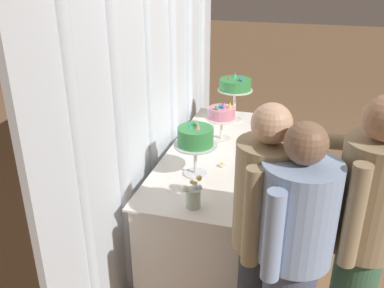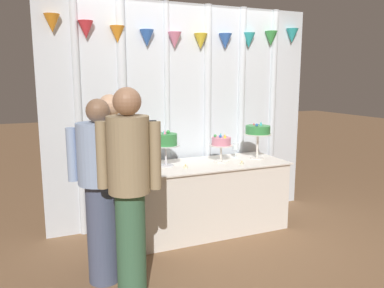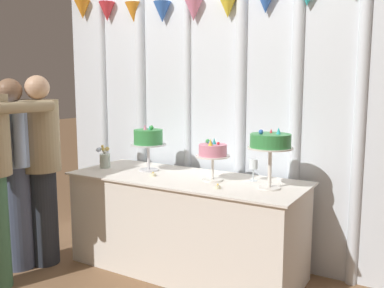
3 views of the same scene
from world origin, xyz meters
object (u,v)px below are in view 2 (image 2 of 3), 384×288
object	(u,v)px
cake_table	(202,197)
wine_glass	(236,147)
cake_display_center	(221,143)
flower_vase	(131,164)
tealight_far_left	(186,167)
guest_girl_blue_dress	(113,176)
guest_man_dark_suit	(101,186)
cake_display_leftmost	(166,141)
cake_display_rightmost	(258,131)
guest_man_pink_jacket	(129,185)
tealight_near_left	(242,163)

from	to	relation	value
cake_table	wine_glass	size ratio (longest dim) A/B	11.30
cake_display_center	flower_vase	size ratio (longest dim) A/B	1.64
wine_glass	tealight_far_left	xyz separation A→B (m)	(-0.74, -0.26, -0.11)
tealight_far_left	guest_girl_blue_dress	xyz separation A→B (m)	(-0.84, -0.39, 0.09)
cake_table	guest_man_dark_suit	size ratio (longest dim) A/B	1.23
cake_display_leftmost	cake_display_rightmost	bearing A→B (deg)	-3.58
guest_man_dark_suit	flower_vase	bearing A→B (deg)	56.27
cake_display_center	guest_girl_blue_dress	world-z (taller)	guest_girl_blue_dress
cake_table	guest_girl_blue_dress	size ratio (longest dim) A/B	1.21
flower_vase	wine_glass	bearing A→B (deg)	8.50
cake_display_rightmost	guest_man_pink_jacket	distance (m)	2.00
cake_display_leftmost	cake_display_rightmost	xyz separation A→B (m)	(1.10, -0.07, 0.05)
tealight_near_left	guest_man_dark_suit	bearing A→B (deg)	-164.15
cake_display_rightmost	flower_vase	distance (m)	1.52
flower_vase	guest_girl_blue_dress	xyz separation A→B (m)	(-0.28, -0.46, 0.02)
tealight_far_left	guest_girl_blue_dress	size ratio (longest dim) A/B	0.03
cake_display_leftmost	tealight_near_left	size ratio (longest dim) A/B	9.43
wine_glass	guest_girl_blue_dress	world-z (taller)	guest_girl_blue_dress
cake_display_center	guest_man_pink_jacket	bearing A→B (deg)	-142.80
cake_display_leftmost	cake_display_center	xyz separation A→B (m)	(0.64, -0.05, -0.05)
guest_man_pink_jacket	tealight_near_left	bearing A→B (deg)	28.34
wine_glass	flower_vase	bearing A→B (deg)	-171.50
tealight_far_left	guest_man_dark_suit	size ratio (longest dim) A/B	0.03
guest_man_dark_suit	tealight_near_left	bearing A→B (deg)	15.85
wine_glass	guest_man_pink_jacket	xyz separation A→B (m)	(-1.56, -1.12, 0.01)
cake_display_leftmost	guest_girl_blue_dress	size ratio (longest dim) A/B	0.25
cake_display_center	tealight_far_left	world-z (taller)	cake_display_center
flower_vase	tealight_near_left	xyz separation A→B (m)	(1.19, -0.15, -0.07)
cake_display_leftmost	guest_girl_blue_dress	world-z (taller)	guest_girl_blue_dress
tealight_far_left	cake_display_rightmost	bearing A→B (deg)	5.67
tealight_near_left	flower_vase	bearing A→B (deg)	172.63
cake_display_leftmost	cake_display_rightmost	distance (m)	1.10
cake_display_leftmost	cake_display_rightmost	size ratio (longest dim) A/B	0.91
wine_glass	tealight_near_left	size ratio (longest dim) A/B	3.99
flower_vase	guest_man_pink_jacket	size ratio (longest dim) A/B	0.12
tealight_near_left	guest_man_dark_suit	size ratio (longest dim) A/B	0.03
cake_table	tealight_far_left	world-z (taller)	tealight_far_left
guest_man_dark_suit	wine_glass	bearing A→B (deg)	25.07
cake_table	guest_man_pink_jacket	world-z (taller)	guest_man_pink_jacket
flower_vase	tealight_far_left	distance (m)	0.57
cake_display_center	guest_man_dark_suit	distance (m)	1.59
cake_display_center	guest_man_pink_jacket	size ratio (longest dim) A/B	0.20
cake_display_rightmost	cake_table	bearing A→B (deg)	179.11
flower_vase	guest_girl_blue_dress	distance (m)	0.53
cake_table	guest_man_pink_jacket	size ratio (longest dim) A/B	1.16
wine_glass	guest_man_dark_suit	xyz separation A→B (m)	(-1.71, -0.80, -0.06)
flower_vase	guest_girl_blue_dress	world-z (taller)	guest_girl_blue_dress
flower_vase	cake_display_leftmost	bearing A→B (deg)	13.33
flower_vase	guest_man_pink_jacket	xyz separation A→B (m)	(-0.25, -0.93, 0.05)
cake_table	cake_display_rightmost	size ratio (longest dim) A/B	4.36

